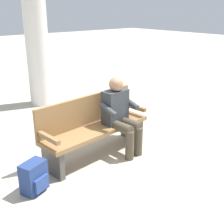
% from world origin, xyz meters
% --- Properties ---
extents(ground_plane, '(40.00, 40.00, 0.00)m').
position_xyz_m(ground_plane, '(0.00, 0.00, 0.00)').
color(ground_plane, '#B7AD99').
extents(bench_near, '(1.83, 0.63, 0.90)m').
position_xyz_m(bench_near, '(0.01, -0.07, 0.46)').
color(bench_near, olive).
rests_on(bench_near, ground).
extents(person_seated, '(0.60, 0.60, 1.18)m').
position_xyz_m(person_seated, '(-0.35, 0.13, 0.63)').
color(person_seated, '#33383D').
rests_on(person_seated, ground).
extents(backpack, '(0.36, 0.32, 0.40)m').
position_xyz_m(backpack, '(1.16, 0.26, 0.19)').
color(backpack, navy).
rests_on(backpack, ground).
extents(support_pillar, '(0.50, 0.50, 3.40)m').
position_xyz_m(support_pillar, '(-0.53, -2.84, 1.70)').
color(support_pillar, silver).
rests_on(support_pillar, ground).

